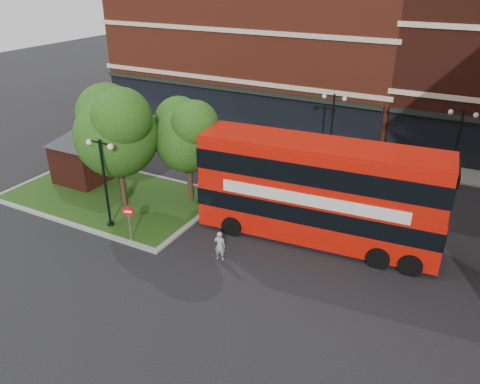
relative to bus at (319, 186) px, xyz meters
The scene contains 15 objects.
ground 6.99m from the bus, 137.05° to the right, with size 120.00×120.00×0.00m, color black.
pavement_far 13.38m from the bus, 110.71° to the left, with size 44.00×3.00×0.12m, color slate.
terrace_far_left 23.73m from the bus, 122.62° to the left, with size 26.00×12.00×14.00m, color maroon.
traffic_island 13.02m from the bus, behind, with size 12.60×7.60×0.15m.
kiosk 15.63m from the bus, behind, with size 6.51×6.51×3.60m.
tree_island_west 11.48m from the bus, behind, with size 5.40×4.71×7.21m.
tree_island_east 8.32m from the bus, behind, with size 4.46×3.90×6.29m.
lamp_island 10.91m from the bus, 157.96° to the right, with size 1.72×0.36×5.00m.
lamp_far_left 10.54m from the bus, 104.37° to the left, with size 1.72×0.36×5.00m.
lamp_far_right 11.54m from the bus, 62.18° to the left, with size 1.72×0.36×5.00m.
bus is the anchor object (origin of this frame).
woman 5.67m from the bus, 130.30° to the right, with size 0.56×0.37×1.53m, color gray.
car_silver 14.12m from the bus, 132.38° to the left, with size 1.65×4.10×1.40m, color #9FA2A6.
car_white 11.55m from the bus, 84.82° to the left, with size 1.53×4.40×1.45m, color silver.
no_entry_sign 9.55m from the bus, 149.42° to the right, with size 0.56×0.23×2.09m.
Camera 1 is at (10.95, -15.87, 12.80)m, focal length 35.00 mm.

